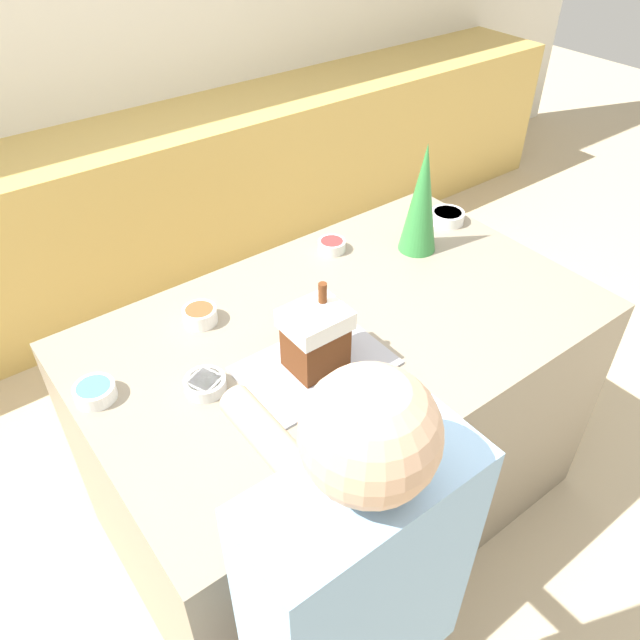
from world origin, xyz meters
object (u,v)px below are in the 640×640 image
object	(u,v)px
candy_bowl_beside_tree	(200,315)
candy_bowl_near_tray_left	(447,216)
candy_bowl_center_rear	(205,384)
baking_tray	(316,366)
decorative_tree	(422,199)
candy_bowl_front_corner	(332,245)
candy_bowl_far_left	(95,392)
gingerbread_house	(315,337)

from	to	relation	value
candy_bowl_beside_tree	candy_bowl_near_tray_left	bearing A→B (deg)	-1.69
candy_bowl_center_rear	candy_bowl_near_tray_left	bearing A→B (deg)	11.29
baking_tray	decorative_tree	bearing A→B (deg)	22.80
decorative_tree	candy_bowl_front_corner	world-z (taller)	decorative_tree
baking_tray	candy_bowl_center_rear	xyz separation A→B (m)	(-0.29, 0.11, 0.02)
baking_tray	candy_bowl_far_left	xyz separation A→B (m)	(-0.55, 0.26, 0.02)
baking_tray	candy_bowl_near_tray_left	distance (m)	0.96
candy_bowl_front_corner	candy_bowl_center_rear	bearing A→B (deg)	-153.98
decorative_tree	candy_bowl_near_tray_left	world-z (taller)	decorative_tree
gingerbread_house	candy_bowl_far_left	distance (m)	0.61
candy_bowl_center_rear	candy_bowl_near_tray_left	distance (m)	1.21
baking_tray	decorative_tree	distance (m)	0.75
decorative_tree	candy_bowl_near_tray_left	xyz separation A→B (m)	(0.23, 0.07, -0.18)
candy_bowl_center_rear	candy_bowl_beside_tree	size ratio (longest dim) A/B	1.09
gingerbread_house	candy_bowl_far_left	size ratio (longest dim) A/B	2.27
candy_bowl_beside_tree	baking_tray	bearing A→B (deg)	-66.76
candy_bowl_front_corner	candy_bowl_beside_tree	bearing A→B (deg)	-172.39
candy_bowl_center_rear	gingerbread_house	bearing A→B (deg)	-20.53
candy_bowl_far_left	candy_bowl_beside_tree	size ratio (longest dim) A/B	1.06
decorative_tree	candy_bowl_far_left	bearing A→B (deg)	-179.01
decorative_tree	candy_bowl_beside_tree	distance (m)	0.86
gingerbread_house	candy_bowl_beside_tree	world-z (taller)	gingerbread_house
candy_bowl_center_rear	candy_bowl_near_tray_left	world-z (taller)	candy_bowl_near_tray_left
decorative_tree	candy_bowl_center_rear	bearing A→B (deg)	-169.95
candy_bowl_front_corner	candy_bowl_beside_tree	size ratio (longest dim) A/B	0.94
candy_bowl_center_rear	candy_bowl_far_left	distance (m)	0.29
candy_bowl_front_corner	candy_bowl_far_left	bearing A→B (deg)	-168.46
candy_bowl_center_rear	candy_bowl_front_corner	world-z (taller)	candy_bowl_front_corner
candy_bowl_far_left	candy_bowl_near_tray_left	distance (m)	1.45
gingerbread_house	candy_bowl_near_tray_left	size ratio (longest dim) A/B	1.94
baking_tray	candy_bowl_front_corner	xyz separation A→B (m)	(0.42, 0.46, 0.02)
candy_bowl_near_tray_left	candy_bowl_front_corner	bearing A→B (deg)	167.30
candy_bowl_center_rear	candy_bowl_beside_tree	world-z (taller)	candy_bowl_beside_tree
candy_bowl_front_corner	candy_bowl_far_left	distance (m)	0.98
baking_tray	gingerbread_house	bearing A→B (deg)	28.56
gingerbread_house	decorative_tree	xyz separation A→B (m)	(0.67, 0.28, 0.09)
candy_bowl_center_rear	candy_bowl_near_tray_left	size ratio (longest dim) A/B	0.88
candy_bowl_center_rear	candy_bowl_near_tray_left	xyz separation A→B (m)	(1.19, 0.24, 0.00)
candy_bowl_front_corner	baking_tray	bearing A→B (deg)	-132.25
baking_tray	candy_bowl_front_corner	distance (m)	0.62
candy_bowl_far_left	candy_bowl_near_tray_left	world-z (taller)	same
candy_bowl_center_rear	candy_bowl_far_left	world-z (taller)	candy_bowl_far_left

